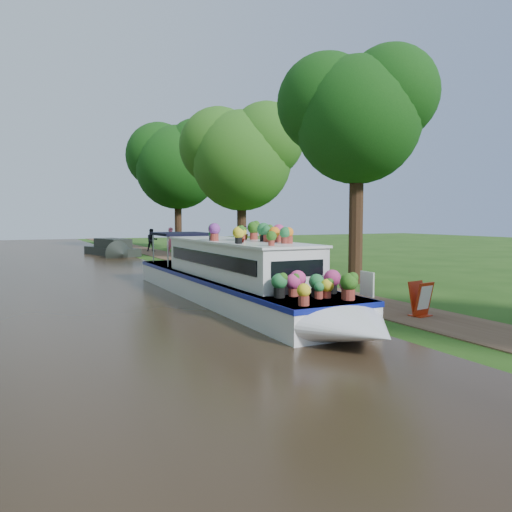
# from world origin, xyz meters

# --- Properties ---
(ground) EXTENTS (100.00, 100.00, 0.00)m
(ground) POSITION_xyz_m (0.00, 0.00, 0.00)
(ground) COLOR #1F4411
(ground) RESTS_ON ground
(canal_water) EXTENTS (10.00, 100.00, 0.02)m
(canal_water) POSITION_xyz_m (-6.00, 0.00, 0.01)
(canal_water) COLOR black
(canal_water) RESTS_ON ground
(towpath) EXTENTS (2.20, 100.00, 0.03)m
(towpath) POSITION_xyz_m (1.20, 0.00, 0.01)
(towpath) COLOR #503825
(towpath) RESTS_ON ground
(plant_boat) EXTENTS (2.29, 13.52, 2.29)m
(plant_boat) POSITION_xyz_m (-2.25, 0.80, 0.85)
(plant_boat) COLOR white
(plant_boat) RESTS_ON canal_water
(tree_near_overhang) EXTENTS (5.52, 5.28, 8.99)m
(tree_near_overhang) POSITION_xyz_m (3.79, 3.06, 6.60)
(tree_near_overhang) COLOR black
(tree_near_overhang) RESTS_ON ground
(tree_near_mid) EXTENTS (6.90, 6.60, 9.40)m
(tree_near_mid) POSITION_xyz_m (4.48, 15.08, 6.44)
(tree_near_mid) COLOR black
(tree_near_mid) RESTS_ON ground
(tree_near_far) EXTENTS (7.59, 7.26, 10.30)m
(tree_near_far) POSITION_xyz_m (3.98, 26.09, 7.05)
(tree_near_far) COLOR black
(tree_near_far) RESTS_ON ground
(second_boat) EXTENTS (2.94, 6.16, 1.13)m
(second_boat) POSITION_xyz_m (-2.02, 21.42, 0.46)
(second_boat) COLOR black
(second_boat) RESTS_ON canal_water
(sandwich_board) EXTENTS (0.58, 0.51, 0.88)m
(sandwich_board) POSITION_xyz_m (1.17, -3.11, 0.43)
(sandwich_board) COLOR #AB260C
(sandwich_board) RESTS_ON towpath
(pedestrian_pink) EXTENTS (0.69, 0.46, 1.86)m
(pedestrian_pink) POSITION_xyz_m (1.60, 20.04, 0.96)
(pedestrian_pink) COLOR pink
(pedestrian_pink) RESTS_ON towpath
(pedestrian_dark) EXTENTS (0.86, 0.69, 1.69)m
(pedestrian_dark) POSITION_xyz_m (1.34, 24.03, 0.87)
(pedestrian_dark) COLOR black
(pedestrian_dark) RESTS_ON towpath
(verge_plant) EXTENTS (0.46, 0.42, 0.45)m
(verge_plant) POSITION_xyz_m (-0.39, -1.50, 0.22)
(verge_plant) COLOR #1E6625
(verge_plant) RESTS_ON ground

